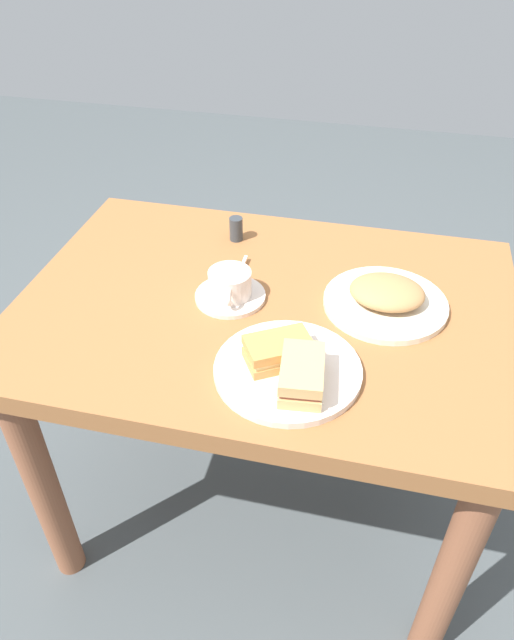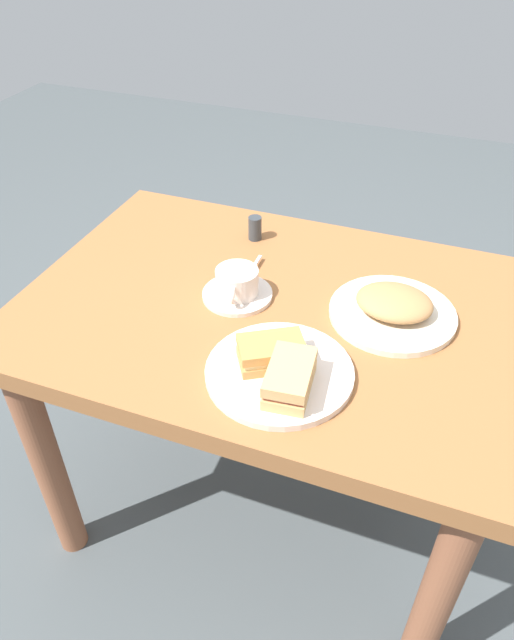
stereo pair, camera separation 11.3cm
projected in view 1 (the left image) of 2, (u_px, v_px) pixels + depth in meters
The scene contains 11 objects.
ground_plane at pixel (264, 501), 1.67m from camera, with size 6.00×6.00×0.00m, color #464D4F.
dining_table at pixel (265, 345), 1.30m from camera, with size 1.04×0.74×0.71m.
sandwich_plate at pixel (288, 370), 1.06m from camera, with size 0.27×0.27×0.01m, color silver.
sandwich_front at pixel (279, 351), 1.05m from camera, with size 0.14×0.12×0.05m.
sandwich_back at pixel (302, 374), 1.00m from camera, with size 0.09×0.13×0.05m.
coffee_saucer at pixel (231, 295), 1.24m from camera, with size 0.15×0.15×0.01m, color silver.
coffee_cup at pixel (230, 282), 1.21m from camera, with size 0.09×0.11×0.06m.
spoon at pixel (239, 272), 1.29m from camera, with size 0.02×0.10×0.01m.
side_plate at pixel (385, 303), 1.21m from camera, with size 0.26×0.26×0.01m, color beige.
side_food_pile at pixel (387, 292), 1.19m from camera, with size 0.15×0.13×0.04m, color #AD7B4B.
salt_shaker at pixel (236, 229), 1.41m from camera, with size 0.03×0.03×0.06m, color #33383D.
Camera 1 is at (0.20, -0.96, 1.45)m, focal length 32.88 mm.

